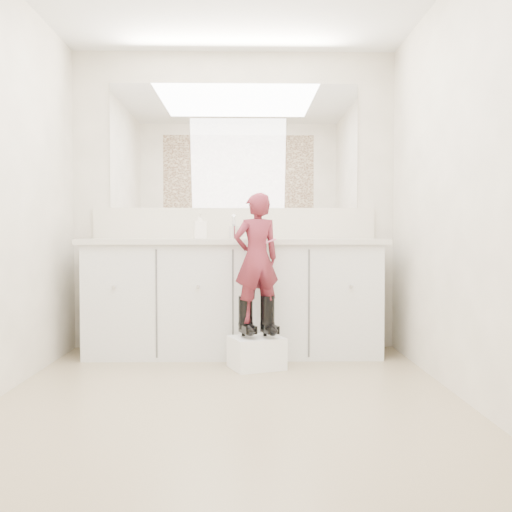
{
  "coord_description": "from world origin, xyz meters",
  "views": [
    {
      "loc": [
        0.09,
        -3.15,
        0.91
      ],
      "look_at": [
        0.16,
        0.84,
        0.77
      ],
      "focal_mm": 40.0,
      "sensor_mm": 36.0,
      "label": 1
    }
  ],
  "objects": [
    {
      "name": "vanity_cabinet",
      "position": [
        0.0,
        1.23,
        0.42
      ],
      "size": [
        2.2,
        0.55,
        0.85
      ],
      "primitive_type": "cube",
      "color": "silver",
      "rests_on": "floor"
    },
    {
      "name": "boot_left",
      "position": [
        0.09,
        0.75,
        0.36
      ],
      "size": [
        0.16,
        0.21,
        0.28
      ],
      "primitive_type": null,
      "rotation": [
        0.0,
        0.0,
        0.36
      ],
      "color": "black",
      "rests_on": "step_stool"
    },
    {
      "name": "wall_right",
      "position": [
        1.3,
        0.0,
        1.2
      ],
      "size": [
        0.0,
        3.0,
        3.0
      ],
      "primitive_type": "plane",
      "rotation": [
        1.57,
        0.0,
        -1.57
      ],
      "color": "#BDB4A1",
      "rests_on": "floor"
    },
    {
      "name": "soap_bottle",
      "position": [
        -0.26,
        1.25,
        0.99
      ],
      "size": [
        0.11,
        0.11,
        0.2
      ],
      "primitive_type": "imported",
      "rotation": [
        0.0,
        0.0,
        0.21
      ],
      "color": "white",
      "rests_on": "countertop"
    },
    {
      "name": "backsplash",
      "position": [
        0.0,
        1.49,
        1.02
      ],
      "size": [
        2.28,
        0.03,
        0.25
      ],
      "primitive_type": "cube",
      "color": "beige",
      "rests_on": "countertop"
    },
    {
      "name": "boot_right",
      "position": [
        0.24,
        0.75,
        0.36
      ],
      "size": [
        0.16,
        0.21,
        0.28
      ],
      "primitive_type": null,
      "rotation": [
        0.0,
        0.0,
        0.36
      ],
      "color": "black",
      "rests_on": "step_stool"
    },
    {
      "name": "countertop",
      "position": [
        0.0,
        1.21,
        0.87
      ],
      "size": [
        2.28,
        0.58,
        0.04
      ],
      "primitive_type": "cube",
      "color": "beige",
      "rests_on": "vanity_cabinet"
    },
    {
      "name": "wall_front",
      "position": [
        0.0,
        -1.5,
        1.2
      ],
      "size": [
        2.6,
        0.0,
        2.6
      ],
      "primitive_type": "plane",
      "rotation": [
        -1.57,
        0.0,
        0.0
      ],
      "color": "#BDB4A1",
      "rests_on": "floor"
    },
    {
      "name": "step_stool",
      "position": [
        0.17,
        0.75,
        0.11
      ],
      "size": [
        0.42,
        0.38,
        0.22
      ],
      "primitive_type": "cube",
      "rotation": [
        0.0,
        0.0,
        0.36
      ],
      "color": "white",
      "rests_on": "floor"
    },
    {
      "name": "toothbrush",
      "position": [
        0.24,
        0.75,
        0.87
      ],
      "size": [
        0.13,
        0.06,
        0.06
      ],
      "primitive_type": "cylinder",
      "rotation": [
        0.0,
        1.22,
        0.36
      ],
      "color": "#DB5581",
      "rests_on": "toddler"
    },
    {
      "name": "cup",
      "position": [
        0.14,
        1.26,
        0.94
      ],
      "size": [
        0.11,
        0.11,
        0.09
      ],
      "primitive_type": "imported",
      "rotation": [
        0.0,
        0.0,
        -0.06
      ],
      "color": "#F1E7C1",
      "rests_on": "countertop"
    },
    {
      "name": "floor",
      "position": [
        0.0,
        0.0,
        0.0
      ],
      "size": [
        3.0,
        3.0,
        0.0
      ],
      "primitive_type": "plane",
      "color": "#92855F",
      "rests_on": "ground"
    },
    {
      "name": "faucet",
      "position": [
        0.0,
        1.38,
        0.94
      ],
      "size": [
        0.08,
        0.08,
        0.1
      ],
      "primitive_type": "cylinder",
      "color": "silver",
      "rests_on": "countertop"
    },
    {
      "name": "toddler",
      "position": [
        0.17,
        0.75,
        0.76
      ],
      "size": [
        0.38,
        0.31,
        0.89
      ],
      "primitive_type": "imported",
      "rotation": [
        0.0,
        0.0,
        3.5
      ],
      "color": "#A33245",
      "rests_on": "step_stool"
    },
    {
      "name": "mirror",
      "position": [
        0.0,
        1.49,
        1.64
      ],
      "size": [
        2.0,
        0.02,
        1.0
      ],
      "primitive_type": "cube",
      "color": "white",
      "rests_on": "wall_back"
    },
    {
      "name": "wall_back",
      "position": [
        0.0,
        1.5,
        1.2
      ],
      "size": [
        2.6,
        0.0,
        2.6
      ],
      "primitive_type": "plane",
      "rotation": [
        1.57,
        0.0,
        0.0
      ],
      "color": "#BDB4A1",
      "rests_on": "floor"
    }
  ]
}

